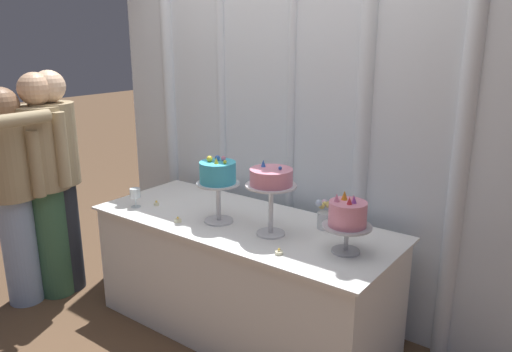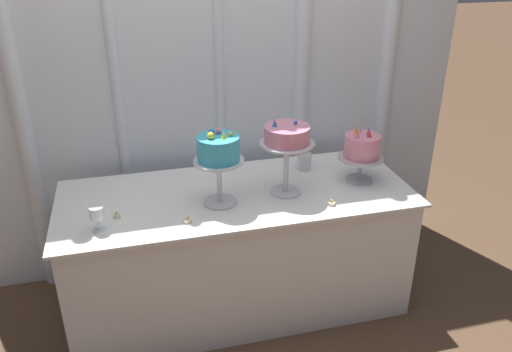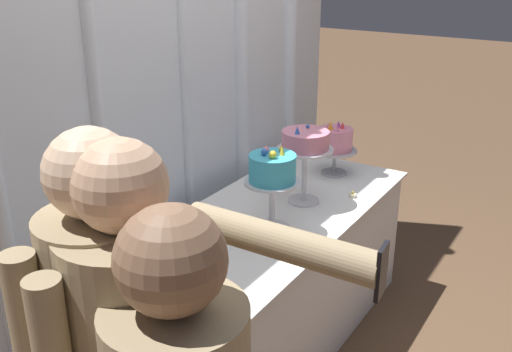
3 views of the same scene
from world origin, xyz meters
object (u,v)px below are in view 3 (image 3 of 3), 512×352
(cake_display_leftmost, at_px, (272,173))
(tealight_near_right, at_px, (353,195))
(flower_vase, at_px, (280,167))
(cake_display_center, at_px, (305,145))
(cake_table, at_px, (267,281))
(wine_glass, at_px, (217,278))
(tealight_near_left, at_px, (280,253))
(cake_display_rightmost, at_px, (335,142))
(tealight_far_left, at_px, (209,279))

(cake_display_leftmost, bearing_deg, tealight_near_right, -16.95)
(flower_vase, relative_size, tealight_near_right, 4.55)
(cake_display_center, bearing_deg, cake_display_leftmost, -176.04)
(cake_table, relative_size, cake_display_leftmost, 4.66)
(wine_glass, distance_m, tealight_near_right, 1.19)
(tealight_near_left, height_order, tealight_near_right, same)
(cake_display_rightmost, xyz_separation_m, tealight_far_left, (-1.36, -0.09, -0.19))
(tealight_far_left, xyz_separation_m, tealight_near_right, (1.10, -0.15, 0.00))
(cake_display_leftmost, xyz_separation_m, tealight_near_right, (0.56, -0.17, -0.28))
(tealight_far_left, height_order, tealight_near_right, tealight_near_right)
(tealight_near_left, bearing_deg, tealight_near_right, -1.16)
(tealight_far_left, bearing_deg, cake_display_leftmost, 2.44)
(flower_vase, xyz_separation_m, tealight_near_left, (-0.77, -0.44, -0.07))
(cake_table, distance_m, wine_glass, 0.89)
(cake_display_leftmost, distance_m, tealight_near_left, 0.37)
(cake_display_leftmost, bearing_deg, wine_glass, -168.43)
(cake_table, relative_size, tealight_near_right, 46.63)
(cake_display_center, relative_size, tealight_far_left, 11.65)
(flower_vase, relative_size, tealight_far_left, 5.13)
(cake_table, relative_size, cake_display_rightmost, 5.91)
(cake_table, xyz_separation_m, wine_glass, (-0.73, -0.22, 0.47))
(cake_display_leftmost, distance_m, cake_display_rightmost, 0.84)
(wine_glass, bearing_deg, cake_table, 16.71)
(cake_display_leftmost, bearing_deg, flower_vase, 26.71)
(cake_display_rightmost, xyz_separation_m, tealight_near_left, (-1.02, -0.22, -0.19))
(cake_table, bearing_deg, tealight_near_left, -140.87)
(tealight_far_left, bearing_deg, wine_glass, -129.34)
(cake_table, xyz_separation_m, tealight_near_right, (0.45, -0.26, 0.38))
(cake_display_rightmost, bearing_deg, flower_vase, 138.98)
(cake_display_center, height_order, tealight_far_left, cake_display_center)
(tealight_near_right, bearing_deg, cake_display_rightmost, 41.57)
(wine_glass, relative_size, flower_vase, 0.68)
(cake_display_center, relative_size, flower_vase, 2.27)
(cake_display_leftmost, xyz_separation_m, flower_vase, (0.57, 0.29, -0.21))
(tealight_near_left, bearing_deg, cake_display_center, 17.79)
(cake_table, distance_m, flower_vase, 0.68)
(cake_display_leftmost, relative_size, cake_display_rightmost, 1.27)
(cake_table, height_order, tealight_far_left, tealight_far_left)
(tealight_far_left, relative_size, tealight_near_left, 0.84)
(wine_glass, xyz_separation_m, tealight_far_left, (0.09, 0.10, -0.08))
(cake_table, bearing_deg, tealight_far_left, -169.88)
(cake_table, relative_size, tealight_far_left, 52.64)
(cake_display_leftmost, relative_size, wine_glass, 3.23)
(cake_display_rightmost, bearing_deg, tealight_far_left, -176.37)
(cake_display_rightmost, height_order, tealight_near_left, cake_display_rightmost)
(cake_table, xyz_separation_m, cake_display_center, (0.26, -0.07, 0.69))
(wine_glass, relative_size, tealight_near_right, 3.09)
(cake_table, distance_m, tealight_near_right, 0.65)
(cake_display_center, bearing_deg, wine_glass, -171.25)
(tealight_far_left, bearing_deg, cake_table, 10.12)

